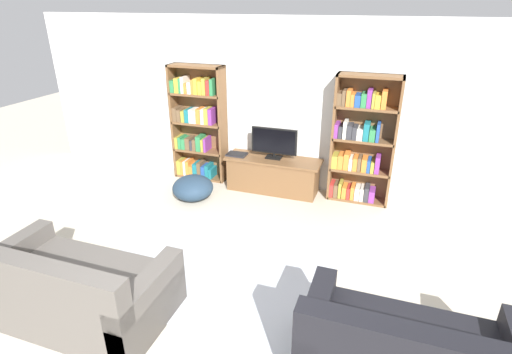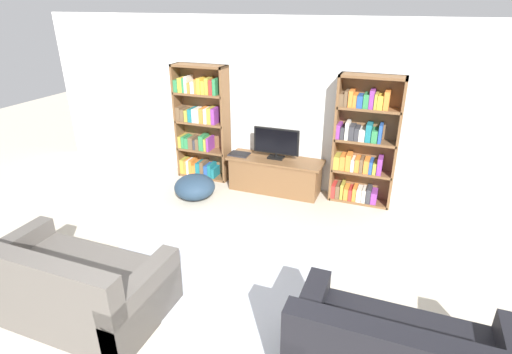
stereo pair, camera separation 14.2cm
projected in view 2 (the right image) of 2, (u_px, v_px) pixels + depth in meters
wall_back at (291, 107)px, 6.08m from camera, size 8.80×0.06×2.60m
bookshelf_left at (201, 124)px, 6.57m from camera, size 0.89×0.30×1.88m
bookshelf_right at (363, 144)px, 5.72m from camera, size 0.89×0.30×1.88m
tv_stand at (275, 175)px, 6.28m from camera, size 1.48×0.49×0.54m
television at (276, 143)px, 6.09m from camera, size 0.72×0.16×0.48m
laptop at (239, 154)px, 6.32m from camera, size 0.31×0.22×0.03m
area_rug at (214, 268)px, 4.53m from camera, size 2.54×1.87×0.02m
couch_left_sectional at (71, 287)px, 3.82m from camera, size 1.77×0.99×0.85m
beanbag_ottoman at (195, 187)px, 6.08m from camera, size 0.62×0.62×0.36m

